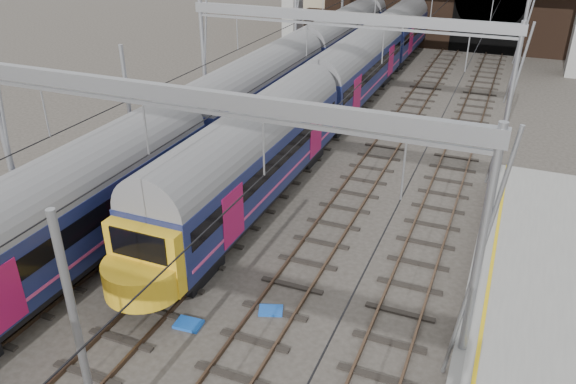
% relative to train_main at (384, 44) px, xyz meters
% --- Properties ---
extents(tracks, '(14.40, 80.00, 0.22)m').
position_rel_train_main_xyz_m(tracks, '(2.00, -24.88, -2.50)').
color(tracks, '#4C3828').
rests_on(tracks, ground).
extents(overhead_line, '(16.80, 80.00, 8.00)m').
position_rel_train_main_xyz_m(overhead_line, '(2.00, -18.40, 4.05)').
color(overhead_line, gray).
rests_on(overhead_line, ground).
extents(retaining_wall, '(28.00, 2.75, 9.00)m').
position_rel_train_main_xyz_m(retaining_wall, '(3.40, 12.05, 1.81)').
color(retaining_wall, '#301F15').
rests_on(retaining_wall, ground).
extents(train_main, '(2.85, 65.99, 4.89)m').
position_rel_train_main_xyz_m(train_main, '(0.00, 0.00, 0.00)').
color(train_main, black).
rests_on(train_main, ground).
extents(train_second, '(2.81, 64.94, 4.83)m').
position_rel_train_main_xyz_m(train_second, '(-4.00, -7.54, -0.03)').
color(train_second, black).
rests_on(train_second, ground).
extents(equip_cover_b, '(0.94, 0.69, 0.11)m').
position_rel_train_main_xyz_m(equip_cover_b, '(1.61, -32.99, -2.47)').
color(equip_cover_b, blue).
rests_on(equip_cover_b, ground).
extents(equip_cover_c, '(0.97, 0.82, 0.10)m').
position_rel_train_main_xyz_m(equip_cover_c, '(3.86, -31.29, -2.47)').
color(equip_cover_c, blue).
rests_on(equip_cover_c, ground).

